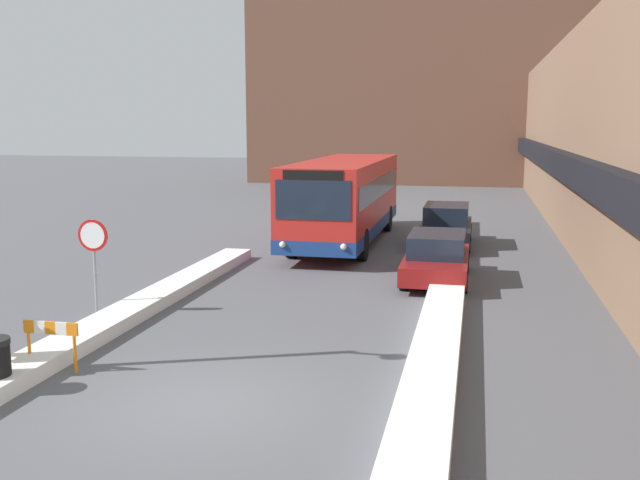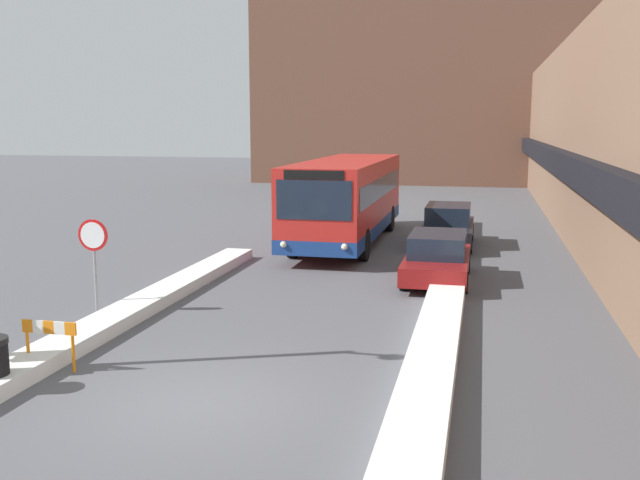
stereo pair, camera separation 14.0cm
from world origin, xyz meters
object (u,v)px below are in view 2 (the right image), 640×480
at_px(city_bus, 347,198).
at_px(construction_barricade, 50,335).
at_px(parked_car_middle, 448,225).
at_px(stop_sign, 94,245).
at_px(parked_car_front, 437,257).

xyz_separation_m(city_bus, construction_barricade, (-2.69, -15.19, -1.06)).
xyz_separation_m(parked_car_middle, stop_sign, (-7.78, -11.55, 0.89)).
xyz_separation_m(parked_car_middle, construction_barricade, (-6.48, -15.40, -0.10)).
height_order(city_bus, parked_car_front, city_bus).
bearing_deg(city_bus, construction_barricade, -100.03).
bearing_deg(parked_car_front, city_bus, 122.57).
height_order(city_bus, stop_sign, city_bus).
height_order(parked_car_front, stop_sign, stop_sign).
distance_m(city_bus, parked_car_middle, 3.92).
bearing_deg(stop_sign, parked_car_front, 34.77).
xyz_separation_m(parked_car_front, construction_barricade, (-6.48, -9.25, -0.03)).
distance_m(parked_car_middle, construction_barricade, 16.71).
height_order(city_bus, parked_car_middle, city_bus).
distance_m(city_bus, parked_car_front, 7.12).
bearing_deg(construction_barricade, stop_sign, 108.65).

